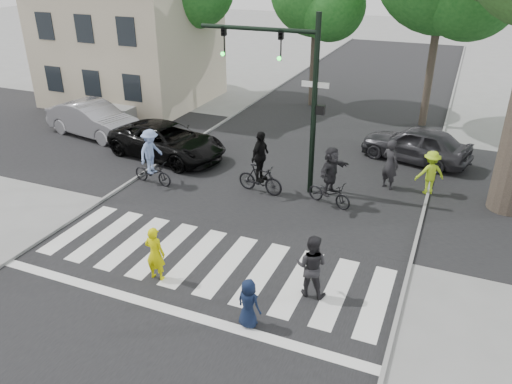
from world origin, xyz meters
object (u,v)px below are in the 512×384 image
(cyclist_mid, at_px, (260,168))
(car_silver, at_px, (93,119))
(pedestrian_woman, at_px, (155,254))
(car_grey, at_px, (416,144))
(traffic_signal, at_px, (290,79))
(cyclist_right, at_px, (330,180))
(pedestrian_child, at_px, (248,303))
(cyclist_left, at_px, (152,161))
(pedestrian_adult, at_px, (311,266))
(car_suv, at_px, (167,141))

(cyclist_mid, xyz_separation_m, car_silver, (-9.23, 2.58, -0.15))
(pedestrian_woman, xyz_separation_m, car_grey, (5.11, 10.81, -0.03))
(traffic_signal, bearing_deg, cyclist_right, -21.45)
(traffic_signal, bearing_deg, pedestrian_child, -77.17)
(cyclist_right, bearing_deg, traffic_signal, 158.55)
(cyclist_mid, bearing_deg, traffic_signal, 42.79)
(pedestrian_woman, distance_m, cyclist_left, 5.95)
(pedestrian_woman, height_order, pedestrian_adult, pedestrian_adult)
(car_suv, relative_size, car_silver, 1.07)
(pedestrian_adult, xyz_separation_m, cyclist_mid, (-3.32, 4.82, 0.10))
(car_silver, bearing_deg, pedestrian_child, -117.99)
(cyclist_left, xyz_separation_m, car_grey, (8.45, 5.89, -0.17))
(car_silver, bearing_deg, cyclist_mid, -95.73)
(pedestrian_woman, distance_m, car_silver, 12.05)
(traffic_signal, distance_m, pedestrian_child, 8.04)
(cyclist_right, xyz_separation_m, car_silver, (-11.70, 2.56, -0.14))
(pedestrian_child, bearing_deg, cyclist_right, -77.98)
(pedestrian_woman, xyz_separation_m, pedestrian_child, (2.89, -0.72, -0.14))
(cyclist_mid, xyz_separation_m, cyclist_right, (2.47, 0.02, -0.01))
(cyclist_left, distance_m, cyclist_right, 6.38)
(cyclist_left, relative_size, car_silver, 0.44)
(car_suv, xyz_separation_m, car_silver, (-4.50, 0.97, 0.08))
(car_suv, bearing_deg, car_silver, 87.94)
(pedestrian_adult, relative_size, cyclist_mid, 0.74)
(pedestrian_adult, height_order, car_suv, pedestrian_adult)
(car_suv, bearing_deg, cyclist_mid, -98.68)
(cyclist_left, bearing_deg, pedestrian_woman, -55.77)
(traffic_signal, bearing_deg, car_suv, 170.51)
(pedestrian_child, bearing_deg, cyclist_left, -29.31)
(pedestrian_woman, distance_m, pedestrian_child, 2.99)
(car_suv, bearing_deg, car_grey, -59.49)
(pedestrian_child, distance_m, car_silver, 14.72)
(car_grey, bearing_deg, traffic_signal, -27.58)
(cyclist_mid, bearing_deg, cyclist_left, -168.15)
(pedestrian_woman, relative_size, cyclist_right, 0.73)
(pedestrian_woman, distance_m, pedestrian_adult, 3.94)
(pedestrian_adult, relative_size, cyclist_right, 0.80)
(pedestrian_child, relative_size, car_grey, 0.29)
(pedestrian_adult, height_order, car_grey, pedestrian_adult)
(pedestrian_adult, bearing_deg, traffic_signal, -67.74)
(pedestrian_child, height_order, car_grey, car_grey)
(traffic_signal, height_order, car_silver, traffic_signal)
(pedestrian_adult, bearing_deg, pedestrian_woman, 10.63)
(traffic_signal, height_order, cyclist_right, traffic_signal)
(cyclist_left, bearing_deg, traffic_signal, 18.08)
(traffic_signal, distance_m, car_suv, 6.42)
(cyclist_left, height_order, cyclist_mid, cyclist_mid)
(cyclist_left, bearing_deg, cyclist_mid, 11.85)
(pedestrian_child, height_order, cyclist_right, cyclist_right)
(traffic_signal, relative_size, cyclist_left, 2.93)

